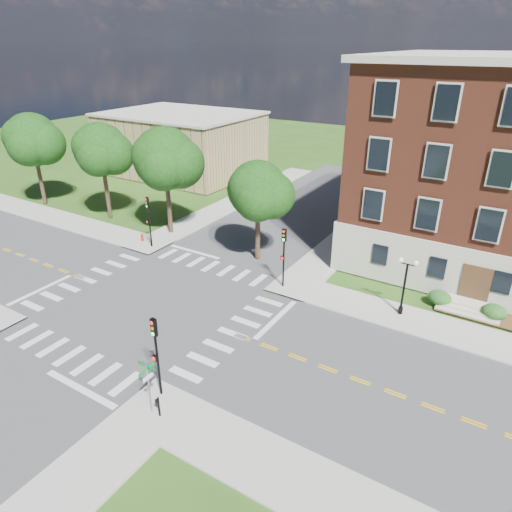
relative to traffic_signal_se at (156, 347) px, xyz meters
The scene contains 19 objects.
ground 10.37m from the traffic_signal_se, 136.43° to the left, with size 160.00×160.00×0.00m, color #294D15.
road_ew 10.36m from the traffic_signal_se, 136.43° to the left, with size 90.00×12.00×0.01m, color #3D3D3F.
road_ns 10.36m from the traffic_signal_se, 136.43° to the left, with size 12.00×90.00×0.01m, color #3D3D3F.
sidewalk_ne 23.86m from the traffic_signal_se, 69.64° to the left, with size 34.00×34.00×0.12m.
sidewalk_nw 31.76m from the traffic_signal_se, 135.44° to the left, with size 34.00×34.00×0.12m.
crosswalk_east 7.51m from the traffic_signal_se, 89.55° to the left, with size 2.20×10.20×0.02m, color silver, non-canonical shape.
stop_bar_east 10.44m from the traffic_signal_se, 80.42° to the left, with size 0.40×5.50×0.00m, color silver.
secondary_building 46.96m from the traffic_signal_se, 128.38° to the left, with size 20.40×15.40×8.30m.
tree_a 37.89m from the traffic_signal_se, 153.27° to the left, with size 5.85×5.85×10.34m.
tree_b 29.66m from the traffic_signal_se, 142.96° to the left, with size 5.42×5.42×10.07m.
tree_c 23.82m from the traffic_signal_se, 129.92° to the left, with size 5.94×5.94×10.37m.
tree_d 18.26m from the traffic_signal_se, 104.51° to the left, with size 4.94×4.94×8.66m.
traffic_signal_se is the anchor object (origin of this frame).
traffic_signal_ne 14.05m from the traffic_signal_se, 90.53° to the left, with size 0.32×0.35×4.80m.
traffic_signal_nw 20.10m from the traffic_signal_se, 134.79° to the left, with size 0.38×0.46×4.80m.
twin_lamp_west 17.34m from the traffic_signal_se, 59.47° to the left, with size 1.36×0.36×4.23m.
street_sign_pole 1.63m from the traffic_signal_se, 67.18° to the right, with size 1.10×1.10×3.10m.
push_button_post 2.91m from the traffic_signal_se, 50.30° to the right, with size 0.14×0.21×1.20m.
fire_hydrant 21.88m from the traffic_signal_se, 136.97° to the left, with size 0.35×0.35×0.75m.
Camera 1 is at (21.63, -20.44, 17.54)m, focal length 32.00 mm.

